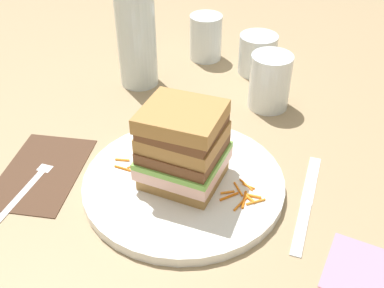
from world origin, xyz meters
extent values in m
plane|color=#9E8460|center=(0.00, 0.00, 0.00)|extent=(3.00, 3.00, 0.00)
cylinder|color=white|center=(0.00, -0.03, 0.01)|extent=(0.28, 0.28, 0.01)
cube|color=#A87A42|center=(0.00, -0.03, 0.03)|extent=(0.12, 0.11, 0.02)
cube|color=beige|center=(0.00, -0.03, 0.04)|extent=(0.12, 0.12, 0.02)
cube|color=#7AB74C|center=(0.00, -0.03, 0.06)|extent=(0.12, 0.12, 0.01)
cube|color=brown|center=(0.00, -0.03, 0.07)|extent=(0.12, 0.11, 0.02)
cube|color=#A87A42|center=(0.00, -0.03, 0.09)|extent=(0.12, 0.11, 0.02)
cube|color=brown|center=(0.00, -0.03, 0.11)|extent=(0.11, 0.11, 0.01)
cube|color=#A87A42|center=(0.00, -0.03, 0.12)|extent=(0.11, 0.11, 0.02)
cylinder|color=orange|center=(-0.06, -0.01, 0.02)|extent=(0.03, 0.01, 0.00)
cylinder|color=orange|center=(-0.10, -0.01, 0.02)|extent=(0.02, 0.01, 0.00)
cylinder|color=orange|center=(-0.07, -0.01, 0.02)|extent=(0.03, 0.03, 0.00)
cylinder|color=orange|center=(-0.09, -0.03, 0.02)|extent=(0.03, 0.01, 0.00)
cylinder|color=orange|center=(-0.07, 0.01, 0.02)|extent=(0.02, 0.01, 0.00)
cylinder|color=orange|center=(0.09, -0.02, 0.02)|extent=(0.02, 0.01, 0.00)
cylinder|color=orange|center=(0.07, -0.05, 0.02)|extent=(0.02, 0.02, 0.00)
cylinder|color=orange|center=(0.10, -0.04, 0.02)|extent=(0.02, 0.01, 0.00)
cylinder|color=orange|center=(0.10, -0.05, 0.02)|extent=(0.02, 0.02, 0.00)
cylinder|color=orange|center=(0.06, -0.04, 0.02)|extent=(0.02, 0.01, 0.00)
cylinder|color=orange|center=(0.09, -0.06, 0.02)|extent=(0.02, 0.03, 0.00)
cylinder|color=orange|center=(0.10, -0.05, 0.02)|extent=(0.02, 0.01, 0.00)
cylinder|color=orange|center=(0.09, -0.02, 0.02)|extent=(0.02, 0.02, 0.00)
cylinder|color=orange|center=(0.09, -0.05, 0.02)|extent=(0.00, 0.03, 0.00)
cylinder|color=orange|center=(0.08, -0.03, 0.02)|extent=(0.02, 0.03, 0.00)
cube|color=#4C3323|center=(-0.21, -0.04, 0.00)|extent=(0.12, 0.18, 0.00)
cube|color=silver|center=(-0.22, -0.10, 0.00)|extent=(0.02, 0.11, 0.00)
cube|color=silver|center=(-0.21, -0.04, 0.00)|extent=(0.02, 0.02, 0.00)
cylinder|color=silver|center=(-0.20, -0.01, 0.00)|extent=(0.01, 0.04, 0.00)
cylinder|color=silver|center=(-0.21, -0.01, 0.00)|extent=(0.01, 0.04, 0.00)
cylinder|color=silver|center=(-0.21, -0.01, 0.00)|extent=(0.01, 0.04, 0.00)
cylinder|color=silver|center=(-0.22, -0.01, 0.00)|extent=(0.01, 0.04, 0.00)
cube|color=silver|center=(0.17, -0.07, 0.00)|extent=(0.02, 0.10, 0.00)
cube|color=silver|center=(0.18, 0.03, 0.00)|extent=(0.03, 0.11, 0.00)
cylinder|color=white|center=(0.09, 0.22, 0.05)|extent=(0.07, 0.07, 0.10)
cylinder|color=#E55638|center=(0.09, 0.22, 0.03)|extent=(0.07, 0.07, 0.06)
cylinder|color=silver|center=(-0.16, 0.24, 0.10)|extent=(0.07, 0.07, 0.20)
cylinder|color=silver|center=(0.06, 0.34, 0.04)|extent=(0.07, 0.07, 0.08)
cylinder|color=silver|center=(-0.05, 0.38, 0.05)|extent=(0.07, 0.07, 0.09)
cube|color=pink|center=(0.25, -0.12, 0.00)|extent=(0.11, 0.11, 0.00)
camera|label=1|loc=(0.12, -0.50, 0.45)|focal=43.51mm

